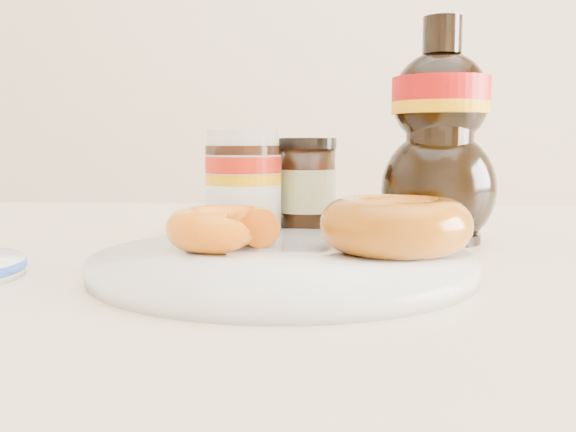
# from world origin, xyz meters

# --- Properties ---
(dining_table) EXTENTS (1.40, 0.90, 0.75)m
(dining_table) POSITION_xyz_m (0.00, 0.10, 0.67)
(dining_table) COLOR beige
(dining_table) RESTS_ON ground
(plate) EXTENTS (0.27, 0.27, 0.01)m
(plate) POSITION_xyz_m (-0.08, 0.03, 0.76)
(plate) COLOR white
(plate) RESTS_ON dining_table
(donut_bitten) EXTENTS (0.09, 0.09, 0.03)m
(donut_bitten) POSITION_xyz_m (-0.13, 0.06, 0.78)
(donut_bitten) COLOR orange
(donut_bitten) RESTS_ON plate
(donut_whole) EXTENTS (0.13, 0.13, 0.04)m
(donut_whole) POSITION_xyz_m (-0.00, 0.05, 0.78)
(donut_whole) COLOR #8B3A08
(donut_whole) RESTS_ON plate
(nutella_jar) EXTENTS (0.07, 0.07, 0.10)m
(nutella_jar) POSITION_xyz_m (-0.14, 0.20, 0.81)
(nutella_jar) COLOR white
(nutella_jar) RESTS_ON dining_table
(syrup_bottle) EXTENTS (0.13, 0.11, 0.21)m
(syrup_bottle) POSITION_xyz_m (0.05, 0.19, 0.85)
(syrup_bottle) COLOR black
(syrup_bottle) RESTS_ON dining_table
(dark_jar) EXTENTS (0.06, 0.06, 0.10)m
(dark_jar) POSITION_xyz_m (-0.08, 0.24, 0.80)
(dark_jar) COLOR black
(dark_jar) RESTS_ON dining_table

